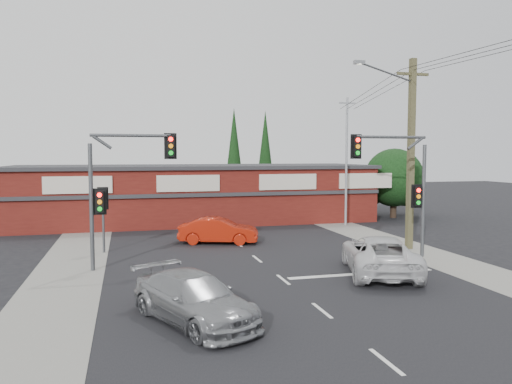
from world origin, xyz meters
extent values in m
plane|color=black|center=(0.00, 0.00, 0.00)|extent=(120.00, 120.00, 0.00)
cube|color=black|center=(0.00, 5.00, 0.01)|extent=(14.00, 70.00, 0.01)
cube|color=gray|center=(-8.50, 5.00, 0.01)|extent=(3.00, 70.00, 0.02)
cube|color=gray|center=(8.50, 5.00, 0.01)|extent=(3.00, 70.00, 0.02)
cube|color=silver|center=(3.50, -1.50, 0.01)|extent=(6.50, 0.35, 0.01)
imported|color=silver|center=(4.27, -1.57, 0.81)|extent=(4.35, 6.35, 1.61)
imported|color=gray|center=(-4.14, -5.74, 0.73)|extent=(3.95, 5.42, 1.46)
imported|color=#AB1C0A|center=(-1.02, 7.20, 0.73)|extent=(4.70, 2.84, 1.46)
cube|color=silver|center=(0.00, -9.80, 0.01)|extent=(0.12, 1.60, 0.01)
cube|color=silver|center=(0.00, -5.69, 0.01)|extent=(0.12, 1.60, 0.01)
cube|color=silver|center=(0.00, -1.59, 0.01)|extent=(0.12, 1.60, 0.01)
cube|color=silver|center=(0.00, 2.51, 0.01)|extent=(0.12, 1.60, 0.01)
cube|color=silver|center=(0.00, 6.61, 0.01)|extent=(0.12, 1.60, 0.01)
cube|color=silver|center=(0.00, 10.72, 0.01)|extent=(0.12, 1.60, 0.01)
cube|color=silver|center=(0.00, 14.82, 0.01)|extent=(0.12, 1.60, 0.01)
cube|color=silver|center=(0.00, 18.92, 0.01)|extent=(0.12, 1.60, 0.01)
cube|color=#501410|center=(-1.00, 17.00, 2.00)|extent=(26.00, 8.00, 4.00)
cube|color=#2D2D30|center=(-1.00, 17.00, 4.10)|extent=(26.40, 8.40, 0.25)
cube|color=beige|center=(-9.00, 12.95, 3.10)|extent=(4.20, 0.12, 1.10)
cube|color=beige|center=(-2.00, 12.95, 3.10)|extent=(4.20, 0.12, 1.10)
cube|color=beige|center=(5.00, 12.95, 3.10)|extent=(4.20, 0.12, 1.10)
cube|color=beige|center=(11.00, 12.95, 3.10)|extent=(4.20, 0.12, 1.10)
cube|color=#2D2D30|center=(-1.00, 12.90, 2.30)|extent=(26.00, 0.15, 0.25)
cylinder|color=#2D2116|center=(14.50, 15.00, 0.90)|extent=(0.50, 0.50, 1.80)
sphere|color=black|center=(14.50, 15.00, 3.20)|extent=(4.60, 4.60, 4.60)
sphere|color=black|center=(16.00, 16.00, 2.50)|extent=(3.40, 3.40, 3.40)
sphere|color=black|center=(13.20, 16.40, 2.30)|extent=(2.80, 2.80, 2.80)
cylinder|color=#2D2116|center=(3.50, 24.00, 1.00)|extent=(0.24, 0.24, 2.00)
cone|color=black|center=(3.50, 24.00, 5.50)|extent=(1.80, 1.80, 7.50)
cylinder|color=#2D2116|center=(7.00, 26.00, 1.00)|extent=(0.24, 0.24, 2.00)
cone|color=black|center=(7.00, 26.00, 5.50)|extent=(1.80, 1.80, 7.50)
cylinder|color=#47494C|center=(-7.50, 2.00, 2.75)|extent=(0.18, 0.18, 5.50)
cylinder|color=#47494C|center=(-5.80, 2.00, 5.85)|extent=(3.40, 0.14, 0.14)
cylinder|color=#47494C|center=(-6.99, 2.00, 5.55)|extent=(0.82, 0.14, 0.63)
cube|color=black|center=(-4.10, 2.00, 5.40)|extent=(0.32, 0.22, 0.95)
cube|color=black|center=(-4.10, 2.07, 5.40)|extent=(0.55, 0.04, 1.15)
cylinder|color=#FF0C07|center=(-4.10, 1.87, 5.70)|extent=(0.20, 0.06, 0.20)
cylinder|color=orange|center=(-4.10, 1.87, 5.40)|extent=(0.20, 0.06, 0.20)
cylinder|color=#0CE526|center=(-4.10, 1.87, 5.10)|extent=(0.20, 0.06, 0.20)
cube|color=black|center=(-7.15, 2.00, 3.00)|extent=(0.32, 0.22, 0.95)
cube|color=black|center=(-7.15, 2.07, 3.00)|extent=(0.55, 0.04, 1.15)
cylinder|color=#FF0C07|center=(-7.15, 1.87, 3.30)|extent=(0.20, 0.06, 0.20)
cylinder|color=orange|center=(-7.15, 1.87, 3.00)|extent=(0.20, 0.06, 0.20)
cylinder|color=#0CE526|center=(-7.15, 1.87, 2.70)|extent=(0.20, 0.06, 0.20)
cylinder|color=#47494C|center=(8.00, 1.00, 2.75)|extent=(0.18, 0.18, 5.50)
cylinder|color=#47494C|center=(6.20, 1.00, 5.85)|extent=(3.60, 0.14, 0.14)
cylinder|color=#47494C|center=(7.46, 1.00, 5.55)|extent=(0.82, 0.14, 0.63)
cube|color=black|center=(4.40, 1.00, 5.40)|extent=(0.32, 0.22, 0.95)
cube|color=black|center=(4.40, 1.07, 5.40)|extent=(0.55, 0.04, 1.15)
cylinder|color=#FF0C07|center=(4.40, 0.87, 5.70)|extent=(0.20, 0.06, 0.20)
cylinder|color=orange|center=(4.40, 0.87, 5.40)|extent=(0.20, 0.06, 0.20)
cylinder|color=#0CE526|center=(4.40, 0.87, 5.10)|extent=(0.20, 0.06, 0.20)
cube|color=black|center=(7.65, 1.00, 3.00)|extent=(0.32, 0.22, 0.95)
cube|color=black|center=(7.65, 1.07, 3.00)|extent=(0.55, 0.04, 1.15)
cylinder|color=#FF0C07|center=(7.65, 0.87, 3.30)|extent=(0.20, 0.06, 0.20)
cylinder|color=orange|center=(7.65, 0.87, 3.00)|extent=(0.20, 0.06, 0.20)
cylinder|color=#0CE526|center=(7.65, 0.87, 2.70)|extent=(0.20, 0.06, 0.20)
cylinder|color=#47494C|center=(-7.20, 6.00, 1.50)|extent=(0.12, 0.12, 3.00)
cube|color=black|center=(-7.20, 6.00, 2.80)|extent=(0.32, 0.22, 0.95)
cube|color=black|center=(-7.20, 6.07, 2.80)|extent=(0.55, 0.04, 1.15)
cylinder|color=#FF0C07|center=(-7.20, 5.87, 3.10)|extent=(0.20, 0.06, 0.20)
cylinder|color=orange|center=(-7.20, 5.87, 2.80)|extent=(0.20, 0.06, 0.20)
cylinder|color=#0CE526|center=(-7.20, 5.87, 2.50)|extent=(0.20, 0.06, 0.20)
cube|color=brown|center=(8.50, 3.00, 5.00)|extent=(0.30, 0.30, 10.00)
cube|color=brown|center=(8.50, 3.00, 9.20)|extent=(1.80, 0.14, 0.14)
cylinder|color=#47494C|center=(6.90, 2.85, 9.20)|extent=(3.23, 0.39, 0.89)
cube|color=slate|center=(5.30, 2.70, 9.60)|extent=(0.55, 0.25, 0.18)
cylinder|color=silver|center=(5.30, 2.70, 9.50)|extent=(0.28, 0.28, 0.05)
cylinder|color=gray|center=(9.00, 12.00, 4.50)|extent=(0.16, 0.16, 9.00)
cube|color=gray|center=(9.00, 12.00, 8.60)|extent=(1.20, 0.10, 0.10)
cylinder|color=black|center=(8.15, 7.50, 8.80)|extent=(0.73, 9.01, 1.22)
cylinder|color=black|center=(8.75, 7.50, 8.80)|extent=(0.52, 9.00, 1.22)
cylinder|color=black|center=(9.34, 7.50, 8.80)|extent=(0.31, 9.00, 1.22)
camera|label=1|loc=(-6.03, -20.37, 5.04)|focal=35.00mm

